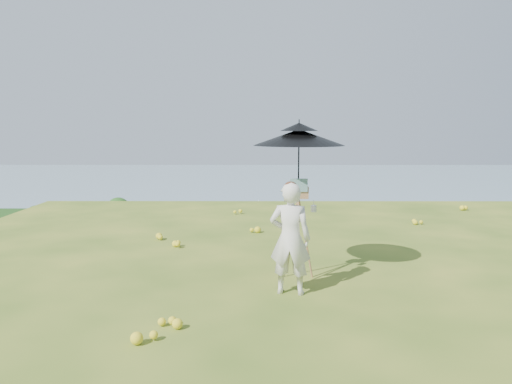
# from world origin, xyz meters

# --- Properties ---
(ground) EXTENTS (14.00, 14.00, 0.00)m
(ground) POSITION_xyz_m (0.00, 0.00, 0.00)
(ground) COLOR #40641C
(ground) RESTS_ON ground
(shoreline_tier) EXTENTS (170.00, 28.00, 8.00)m
(shoreline_tier) POSITION_xyz_m (0.00, 75.00, -36.00)
(shoreline_tier) COLOR #696054
(shoreline_tier) RESTS_ON bay_water
(bay_water) EXTENTS (700.00, 700.00, 0.00)m
(bay_water) POSITION_xyz_m (0.00, 240.00, -34.00)
(bay_water) COLOR #7498A6
(bay_water) RESTS_ON ground
(peninsula) EXTENTS (90.00, 60.00, 12.00)m
(peninsula) POSITION_xyz_m (-75.00, 155.00, -29.00)
(peninsula) COLOR #1C3C10
(peninsula) RESTS_ON bay_water
(slope_trees) EXTENTS (110.00, 50.00, 6.00)m
(slope_trees) POSITION_xyz_m (0.00, 35.00, -15.00)
(slope_trees) COLOR #234715
(slope_trees) RESTS_ON forest_slope
(harbor_town) EXTENTS (110.00, 22.00, 5.00)m
(harbor_town) POSITION_xyz_m (0.00, 75.00, -29.50)
(harbor_town) COLOR beige
(harbor_town) RESTS_ON shoreline_tier
(moored_boats) EXTENTS (140.00, 140.00, 0.70)m
(moored_boats) POSITION_xyz_m (-12.50, 161.00, -33.65)
(moored_boats) COLOR white
(moored_boats) RESTS_ON bay_water
(wildflowers) EXTENTS (10.00, 10.50, 0.12)m
(wildflowers) POSITION_xyz_m (0.00, 0.25, 0.06)
(wildflowers) COLOR yellow
(wildflowers) RESTS_ON ground
(painter) EXTENTS (0.61, 0.46, 1.51)m
(painter) POSITION_xyz_m (-0.24, -1.34, 0.75)
(painter) COLOR white
(painter) RESTS_ON ground
(field_easel) EXTENTS (0.58, 0.58, 1.50)m
(field_easel) POSITION_xyz_m (-0.09, -0.75, 0.75)
(field_easel) COLOR #945D3E
(field_easel) RESTS_ON ground
(sun_umbrella) EXTENTS (1.39, 1.39, 1.10)m
(sun_umbrella) POSITION_xyz_m (-0.08, -0.72, 1.78)
(sun_umbrella) COLOR black
(sun_umbrella) RESTS_ON field_easel
(painter_cap) EXTENTS (0.19, 0.23, 0.10)m
(painter_cap) POSITION_xyz_m (-0.24, -1.34, 1.47)
(painter_cap) COLOR #C26A75
(painter_cap) RESTS_ON painter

